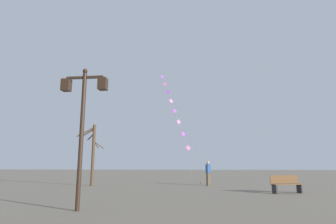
{
  "coord_description": "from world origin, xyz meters",
  "views": [
    {
      "loc": [
        1.12,
        -1.79,
        1.38
      ],
      "look_at": [
        -1.76,
        22.65,
        6.09
      ],
      "focal_mm": 30.1,
      "sensor_mm": 36.0,
      "label": 1
    }
  ],
  "objects": [
    {
      "name": "ground_plane",
      "position": [
        0.0,
        20.0,
        0.0
      ],
      "size": [
        160.0,
        160.0,
        0.0
      ],
      "primitive_type": "plane",
      "color": "#756B5B"
    },
    {
      "name": "twin_lantern_lamp_post",
      "position": [
        -2.74,
        6.93,
        3.21
      ],
      "size": [
        1.56,
        0.28,
        4.62
      ],
      "color": "black",
      "rests_on": "ground_plane"
    },
    {
      "name": "kite_train",
      "position": [
        -1.48,
        26.44,
        6.83
      ],
      "size": [
        4.78,
        11.49,
        12.54
      ],
      "color": "brown",
      "rests_on": "ground_plane"
    },
    {
      "name": "kite_flyer",
      "position": [
        1.57,
        19.05,
        0.9
      ],
      "size": [
        0.38,
        0.62,
        1.71
      ],
      "rotation": [
        0.0,
        0.0,
        1.96
      ],
      "color": "brown",
      "rests_on": "ground_plane"
    },
    {
      "name": "bare_tree",
      "position": [
        -6.6,
        17.72,
        2.34
      ],
      "size": [
        1.72,
        1.24,
        4.31
      ],
      "color": "#4C3826",
      "rests_on": "ground_plane"
    },
    {
      "name": "park_bench",
      "position": [
        5.4,
        13.68,
        0.45
      ],
      "size": [
        1.65,
        0.95,
        0.89
      ],
      "rotation": [
        0.0,
        0.0,
        0.34
      ],
      "color": "brown",
      "rests_on": "ground_plane"
    }
  ]
}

